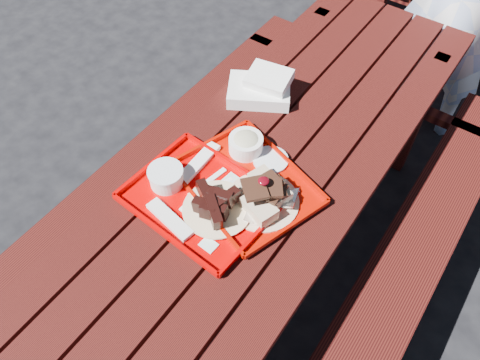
% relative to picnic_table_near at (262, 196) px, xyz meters
% --- Properties ---
extents(ground, '(60.00, 60.00, 0.00)m').
position_rel_picnic_table_near_xyz_m(ground, '(0.00, 0.00, -0.56)').
color(ground, black).
rests_on(ground, ground).
extents(picnic_table_near, '(1.41, 2.40, 0.75)m').
position_rel_picnic_table_near_xyz_m(picnic_table_near, '(0.00, 0.00, 0.00)').
color(picnic_table_near, '#42110C').
rests_on(picnic_table_near, ground).
extents(near_tray, '(0.55, 0.48, 0.15)m').
position_rel_picnic_table_near_xyz_m(near_tray, '(0.01, -0.10, 0.22)').
color(near_tray, '#B00C00').
rests_on(near_tray, picnic_table_near).
extents(far_tray, '(0.50, 0.40, 0.08)m').
position_rel_picnic_table_near_xyz_m(far_tray, '(-0.09, -0.26, 0.21)').
color(far_tray, '#C90000').
rests_on(far_tray, picnic_table_near).
extents(white_cloth, '(0.30, 0.28, 0.10)m').
position_rel_picnic_table_near_xyz_m(white_cloth, '(-0.21, 0.30, 0.23)').
color(white_cloth, white).
rests_on(white_cloth, picnic_table_near).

